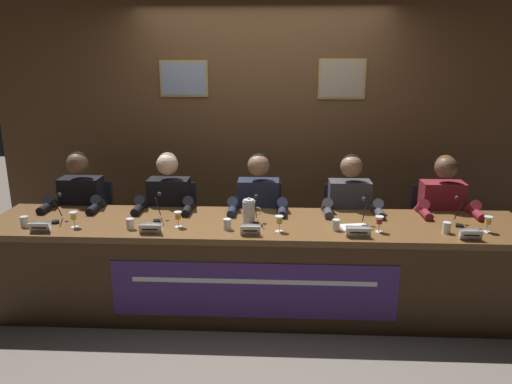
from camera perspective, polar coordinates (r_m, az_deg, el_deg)
The scene contains 35 objects.
ground_plane at distance 4.27m, azimuth 0.00°, elevation -13.08°, with size 12.00×12.00×0.00m, color #70665B.
wall_back_panelled at distance 5.16m, azimuth 0.74°, elevation 7.32°, with size 5.49×0.14×2.60m.
conference_table at distance 3.93m, azimuth -0.09°, elevation -7.17°, with size 4.29×0.80×0.75m.
chair_far_left at distance 4.95m, azimuth -18.52°, elevation -4.30°, with size 0.44×0.44×0.89m.
panelist_far_left at distance 4.69m, azimuth -19.67°, elevation -1.94°, with size 0.51×0.48×1.22m.
nameplate_far_left at distance 4.07m, azimuth -23.60°, elevation -3.72°, with size 0.16×0.06×0.08m.
juice_glass_far_left at distance 4.07m, azimuth -20.24°, elevation -2.69°, with size 0.06×0.06×0.12m.
water_cup_far_left at distance 4.24m, azimuth -25.09°, elevation -3.18°, with size 0.06×0.06×0.08m.
microphone_far_left at distance 4.26m, azimuth -21.93°, elevation -2.22°, with size 0.06×0.17×0.22m.
chair_left at distance 4.72m, azimuth -9.41°, elevation -4.64°, with size 0.44×0.44×0.89m.
panelist_left at distance 4.45m, azimuth -10.10°, elevation -2.19°, with size 0.51×0.48×1.22m.
nameplate_left at distance 3.79m, azimuth -12.03°, elevation -4.14°, with size 0.17×0.06×0.08m.
juice_glass_left at distance 3.87m, azimuth -8.96°, elevation -2.80°, with size 0.06×0.06×0.12m.
water_cup_left at distance 3.92m, azimuth -14.25°, elevation -3.64°, with size 0.06×0.06×0.08m.
microphone_left at distance 4.05m, azimuth -11.24°, elevation -2.25°, with size 0.06×0.17×0.22m.
chair_center at distance 4.62m, azimuth 0.35°, elevation -4.87°, with size 0.44×0.44×0.89m.
panelist_center at distance 4.34m, azimuth 0.25°, elevation -2.38°, with size 0.51×0.48×1.22m.
nameplate_center at distance 3.67m, azimuth -0.64°, elevation -4.40°, with size 0.15×0.06×0.08m.
juice_glass_center at distance 3.73m, azimuth 2.69°, elevation -3.33°, with size 0.06×0.06×0.12m.
water_cup_center at distance 3.79m, azimuth -3.33°, elevation -3.79°, with size 0.06×0.06×0.08m.
microphone_center at distance 3.90m, azimuth -0.08°, elevation -2.63°, with size 0.06×0.17×0.22m.
chair_right at distance 4.66m, azimuth 10.25°, elevation -4.96°, with size 0.44×0.44×0.89m.
panelist_right at distance 4.38m, azimuth 10.75°, elevation -2.49°, with size 0.51×0.48×1.22m.
nameplate_right at distance 3.71m, azimuth 11.68°, elevation -4.51°, with size 0.18×0.06×0.08m.
juice_glass_right at distance 3.83m, azimuth 14.00°, elevation -3.28°, with size 0.06×0.06×0.12m.
water_cup_right at distance 3.82m, azimuth 9.18°, elevation -3.82°, with size 0.06×0.06×0.08m.
microphone_right at distance 3.93m, azimuth 12.39°, elevation -2.89°, with size 0.06×0.17×0.22m.
chair_far_right at distance 4.83m, azimuth 19.73°, elevation -4.91°, with size 0.44×0.44×0.89m.
panelist_far_right at distance 4.56m, azimuth 20.74°, elevation -2.53°, with size 0.51×0.48×1.22m.
nameplate_far_right at distance 3.91m, azimuth 23.47°, elevation -4.51°, with size 0.16×0.06×0.08m.
juice_glass_far_right at distance 4.11m, azimuth 25.12°, elevation -3.07°, with size 0.06×0.06×0.12m.
water_cup_far_right at distance 3.98m, azimuth 21.06°, elevation -3.91°, with size 0.06×0.06×0.08m.
microphone_far_right at distance 4.18m, azimuth 22.28°, elevation -2.60°, with size 0.06×0.17×0.22m.
water_pitcher_central at distance 3.92m, azimuth -0.81°, elevation -2.24°, with size 0.15×0.10×0.21m.
document_stack_right at distance 3.90m, azimuth 11.30°, elevation -4.03°, with size 0.23×0.18×0.01m.
Camera 1 is at (0.18, -3.74, 2.06)m, focal length 34.77 mm.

